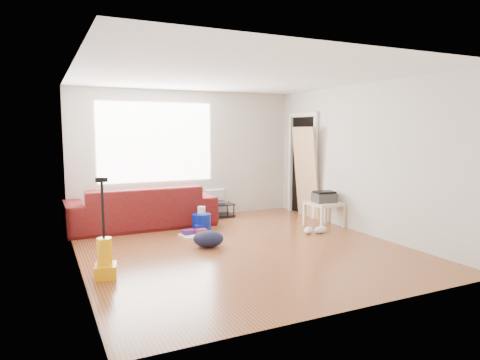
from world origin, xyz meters
name	(u,v)px	position (x,y,z in m)	size (l,w,h in m)	color
room	(240,162)	(0.07, 0.15, 1.25)	(4.51, 5.01, 2.51)	brown
sofa	(142,227)	(-1.03, 1.95, 0.00)	(2.58, 1.01, 0.75)	#4D0811
tv_stand	(216,210)	(0.51, 2.22, 0.14)	(0.72, 0.43, 0.27)	black
tv	(215,196)	(0.51, 2.22, 0.43)	(0.58, 0.08, 0.33)	black
side_table	(324,206)	(1.95, 0.58, 0.37)	(0.57, 0.57, 0.44)	beige
printer	(324,197)	(1.95, 0.58, 0.54)	(0.41, 0.33, 0.20)	#323234
bucket	(202,232)	(-0.19, 1.13, 0.00)	(0.31, 0.31, 0.31)	#05178E
toilet_paper	(202,219)	(-0.18, 1.15, 0.22)	(0.13, 0.13, 0.12)	silver
cleaning_tray	(195,233)	(-0.38, 0.92, 0.05)	(0.50, 0.42, 0.16)	white
backpack	(208,247)	(-0.43, 0.20, 0.00)	(0.45, 0.36, 0.25)	#151B37
sneakers	(314,230)	(1.50, 0.22, 0.06)	(0.51, 0.30, 0.12)	white
vacuum	(105,259)	(-2.00, -0.50, 0.22)	(0.30, 0.32, 1.18)	#FFAF09
door_panel	(305,217)	(2.13, 1.45, 0.00)	(0.04, 0.72, 1.80)	tan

